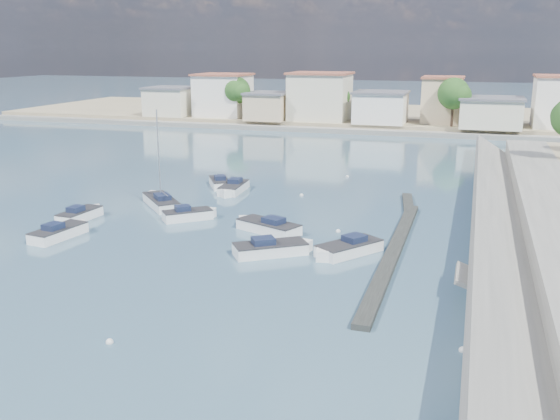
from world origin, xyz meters
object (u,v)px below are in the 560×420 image
(motorboat_e, at_px, (81,215))
(motorboat_g, at_px, (233,189))
(motorboat_h, at_px, (274,249))
(motorboat_a, at_px, (61,232))
(motorboat_f, at_px, (219,183))
(motorboat_c, at_px, (266,227))
(motorboat_d, at_px, (346,249))
(sailboat, at_px, (160,201))
(motorboat_b, at_px, (190,215))

(motorboat_e, relative_size, motorboat_g, 0.85)
(motorboat_g, relative_size, motorboat_h, 1.05)
(motorboat_a, distance_m, motorboat_h, 16.86)
(motorboat_a, height_order, motorboat_f, same)
(motorboat_c, height_order, motorboat_d, same)
(motorboat_g, height_order, sailboat, sailboat)
(motorboat_b, height_order, sailboat, sailboat)
(motorboat_a, bearing_deg, motorboat_d, 6.59)
(motorboat_h, xyz_separation_m, sailboat, (-14.21, 9.96, 0.04))
(motorboat_b, distance_m, motorboat_f, 12.98)
(motorboat_c, relative_size, motorboat_f, 1.27)
(motorboat_e, height_order, motorboat_h, same)
(motorboat_a, distance_m, motorboat_b, 10.50)
(motorboat_c, bearing_deg, motorboat_b, 169.18)
(motorboat_c, xyz_separation_m, motorboat_h, (2.34, -5.13, -0.00))
(motorboat_c, xyz_separation_m, sailboat, (-11.87, 4.83, 0.04))
(motorboat_f, relative_size, motorboat_h, 0.86)
(motorboat_d, bearing_deg, sailboat, 155.91)
(motorboat_e, bearing_deg, motorboat_b, 16.91)
(sailboat, bearing_deg, motorboat_f, 78.06)
(motorboat_b, height_order, motorboat_h, same)
(motorboat_f, xyz_separation_m, motorboat_h, (12.26, -19.21, 0.00))
(motorboat_g, bearing_deg, motorboat_a, -111.10)
(motorboat_h, bearing_deg, motorboat_e, 168.24)
(motorboat_a, relative_size, motorboat_b, 1.26)
(motorboat_f, height_order, sailboat, sailboat)
(motorboat_a, relative_size, motorboat_e, 1.10)
(motorboat_f, bearing_deg, motorboat_h, -57.45)
(motorboat_b, height_order, motorboat_g, same)
(motorboat_d, xyz_separation_m, motorboat_f, (-17.12, 17.78, 0.00))
(motorboat_d, xyz_separation_m, motorboat_e, (-23.24, 2.40, 0.00))
(motorboat_e, distance_m, motorboat_h, 18.77)
(motorboat_f, bearing_deg, sailboat, -101.94)
(motorboat_e, relative_size, sailboat, 0.53)
(motorboat_d, bearing_deg, motorboat_f, 133.91)
(motorboat_g, xyz_separation_m, motorboat_h, (9.85, -17.00, -0.00))
(motorboat_c, distance_m, motorboat_e, 16.09)
(motorboat_b, height_order, motorboat_e, same)
(motorboat_c, xyz_separation_m, motorboat_e, (-16.03, -1.30, -0.00))
(motorboat_a, distance_m, motorboat_f, 20.79)
(motorboat_e, distance_m, motorboat_f, 16.55)
(sailboat, bearing_deg, motorboat_b, -36.53)
(motorboat_h, bearing_deg, motorboat_f, 122.55)
(motorboat_b, height_order, motorboat_c, same)
(motorboat_d, distance_m, motorboat_f, 24.68)
(motorboat_a, xyz_separation_m, motorboat_b, (7.26, 7.58, -0.00))
(motorboat_d, distance_m, motorboat_h, 5.06)
(motorboat_f, distance_m, motorboat_h, 22.79)
(motorboat_b, bearing_deg, motorboat_a, -133.76)
(motorboat_f, bearing_deg, motorboat_e, -111.69)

